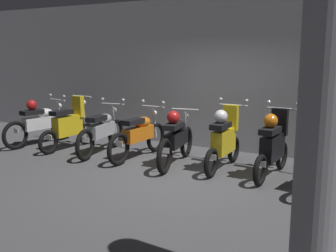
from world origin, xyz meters
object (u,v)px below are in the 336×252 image
(motorbike_slot_4, at_px, (176,138))
(motorbike_slot_2, at_px, (102,131))
(motorbike_slot_3, at_px, (139,135))
(motorbike_slot_6, at_px, (273,145))
(motorbike_slot_1, at_px, (69,126))
(motorbike_slot_5, at_px, (224,139))
(motorbike_slot_7, at_px, (326,159))
(support_pillar, at_px, (325,115))
(motorbike_slot_0, at_px, (40,122))

(motorbike_slot_4, bearing_deg, motorbike_slot_2, 179.62)
(motorbike_slot_3, xyz_separation_m, motorbike_slot_6, (2.74, 0.07, 0.08))
(motorbike_slot_1, height_order, motorbike_slot_2, motorbike_slot_1)
(motorbike_slot_2, relative_size, motorbike_slot_6, 1.15)
(motorbike_slot_2, bearing_deg, motorbike_slot_4, -0.38)
(motorbike_slot_2, distance_m, motorbike_slot_5, 2.75)
(motorbike_slot_7, bearing_deg, motorbike_slot_5, 172.00)
(motorbike_slot_1, bearing_deg, support_pillar, -30.07)
(motorbike_slot_2, xyz_separation_m, motorbike_slot_4, (1.83, -0.01, 0.03))
(motorbike_slot_4, distance_m, motorbike_slot_5, 0.93)
(motorbike_slot_6, bearing_deg, motorbike_slot_2, -177.96)
(motorbike_slot_4, distance_m, support_pillar, 4.79)
(motorbike_slot_5, bearing_deg, motorbike_slot_6, -1.17)
(motorbike_slot_2, distance_m, motorbike_slot_7, 4.57)
(motorbike_slot_5, xyz_separation_m, motorbike_slot_6, (0.91, -0.02, 0.00))
(motorbike_slot_6, relative_size, support_pillar, 0.50)
(motorbike_slot_6, relative_size, motorbike_slot_7, 0.87)
(motorbike_slot_6, bearing_deg, motorbike_slot_5, 178.83)
(motorbike_slot_4, distance_m, motorbike_slot_6, 1.83)
(motorbike_slot_2, bearing_deg, motorbike_slot_5, 3.11)
(motorbike_slot_3, relative_size, motorbike_slot_7, 1.01)
(motorbike_slot_5, distance_m, motorbike_slot_7, 1.85)
(motorbike_slot_3, relative_size, motorbike_slot_5, 1.16)
(motorbike_slot_0, bearing_deg, motorbike_slot_4, 0.39)
(motorbike_slot_0, distance_m, motorbike_slot_7, 6.39)
(motorbike_slot_2, bearing_deg, motorbike_slot_1, -177.64)
(motorbike_slot_2, xyz_separation_m, motorbike_slot_5, (2.74, 0.15, 0.08))
(motorbike_slot_1, bearing_deg, motorbike_slot_0, 179.99)
(motorbike_slot_0, height_order, motorbike_slot_1, motorbike_slot_1)
(motorbike_slot_0, distance_m, motorbike_slot_4, 3.65)
(motorbike_slot_2, bearing_deg, support_pillar, -34.69)
(motorbike_slot_3, distance_m, support_pillar, 5.48)
(motorbike_slot_3, bearing_deg, support_pillar, -40.82)
(motorbike_slot_2, distance_m, motorbike_slot_4, 1.83)
(motorbike_slot_7, bearing_deg, support_pillar, -83.25)
(motorbike_slot_4, height_order, motorbike_slot_6, motorbike_slot_6)
(motorbike_slot_1, distance_m, motorbike_slot_2, 0.91)
(motorbike_slot_5, bearing_deg, motorbike_slot_3, -177.19)
(motorbike_slot_0, xyz_separation_m, motorbike_slot_4, (3.65, 0.03, -0.00))
(motorbike_slot_4, xyz_separation_m, motorbike_slot_5, (0.91, 0.16, 0.04))
(motorbike_slot_1, height_order, motorbike_slot_5, motorbike_slot_5)
(motorbike_slot_1, xyz_separation_m, motorbike_slot_4, (2.74, 0.03, 0.00))
(motorbike_slot_5, bearing_deg, motorbike_slot_7, -8.00)
(motorbike_slot_0, relative_size, motorbike_slot_6, 1.16)
(motorbike_slot_5, xyz_separation_m, motorbike_slot_7, (1.83, -0.26, -0.08))
(motorbike_slot_0, height_order, motorbike_slot_5, motorbike_slot_5)
(motorbike_slot_3, height_order, motorbike_slot_5, motorbike_slot_5)
(motorbike_slot_6, height_order, motorbike_slot_7, motorbike_slot_6)
(motorbike_slot_6, bearing_deg, motorbike_slot_4, -175.54)
(motorbike_slot_0, relative_size, motorbike_slot_7, 1.00)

